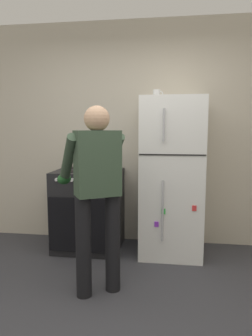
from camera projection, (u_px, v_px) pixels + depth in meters
kitchen_wall_back at (138, 134)px, 3.80m from camera, size 6.00×0.10×2.70m
refrigerator at (171, 177)px, 3.43m from camera, size 0.68×0.72×1.75m
stove_range at (89, 210)px, 3.61m from camera, size 0.76×0.67×0.94m
person_cook at (96, 184)px, 2.57m from camera, size 0.66×0.71×1.60m
red_pot at (101, 165)px, 3.48m from camera, size 0.34×0.24×0.12m
coffee_mug at (157, 94)px, 3.39m from camera, size 0.11×0.08×0.10m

